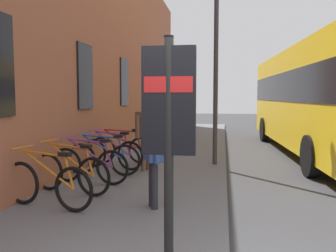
{
  "coord_description": "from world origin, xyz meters",
  "views": [
    {
      "loc": [
        -2.87,
        0.1,
        1.92
      ],
      "look_at": [
        3.64,
        1.11,
        1.36
      ],
      "focal_mm": 37.82,
      "sensor_mm": 36.0,
      "label": 1
    }
  ],
  "objects": [
    {
      "name": "bicycle_beside_lamp",
      "position": [
        3.96,
        2.81,
        0.51
      ],
      "size": [
        0.48,
        1.76,
        0.97
      ],
      "color": "black",
      "rests_on": "sidewalk_pavement"
    },
    {
      "name": "sidewalk_pavement",
      "position": [
        8.0,
        1.75,
        0.06
      ],
      "size": [
        24.0,
        3.5,
        0.12
      ],
      "primitive_type": "cube",
      "color": "slate",
      "rests_on": "ground"
    },
    {
      "name": "bicycle_nearest_sign",
      "position": [
        6.15,
        2.74,
        0.51
      ],
      "size": [
        0.48,
        1.76,
        0.97
      ],
      "color": "black",
      "rests_on": "sidewalk_pavement"
    },
    {
      "name": "ground",
      "position": [
        6.0,
        -1.0,
        0.0
      ],
      "size": [
        60.0,
        60.0,
        0.0
      ],
      "primitive_type": "plane",
      "color": "#38383A"
    },
    {
      "name": "street_lamp",
      "position": [
        6.47,
        0.3,
        3.29
      ],
      "size": [
        0.28,
        0.28,
        5.37
      ],
      "color": "#333338",
      "rests_on": "sidewalk_pavement"
    },
    {
      "name": "city_bus",
      "position": [
        9.24,
        -3.0,
        1.92
      ],
      "size": [
        10.61,
        3.04,
        3.35
      ],
      "color": "yellow",
      "rests_on": "ground"
    },
    {
      "name": "bicycle_under_window",
      "position": [
        2.32,
        2.87,
        0.51
      ],
      "size": [
        0.59,
        1.73,
        0.97
      ],
      "color": "black",
      "rests_on": "sidewalk_pavement"
    },
    {
      "name": "pedestrian_crossing_street",
      "position": [
        2.61,
        1.19,
        1.08
      ],
      "size": [
        0.55,
        0.4,
        1.57
      ],
      "color": "#26262D",
      "rests_on": "sidewalk_pavement"
    },
    {
      "name": "bicycle_leaning_wall",
      "position": [
        5.47,
        2.8,
        0.51
      ],
      "size": [
        0.62,
        1.72,
        0.97
      ],
      "color": "black",
      "rests_on": "sidewalk_pavement"
    },
    {
      "name": "bicycle_end_of_row",
      "position": [
        4.73,
        2.78,
        0.51
      ],
      "size": [
        0.48,
        1.77,
        0.97
      ],
      "color": "black",
      "rests_on": "sidewalk_pavement"
    },
    {
      "name": "station_facade",
      "position": [
        8.99,
        3.8,
        3.63
      ],
      "size": [
        22.0,
        0.65,
        7.27
      ],
      "color": "#9E563D",
      "rests_on": "ground"
    },
    {
      "name": "pedestrian_near_bus",
      "position": [
        5.39,
        1.93,
        1.13
      ],
      "size": [
        0.55,
        0.45,
        1.66
      ],
      "color": "brown",
      "rests_on": "sidewalk_pavement"
    },
    {
      "name": "bicycle_mid_rack",
      "position": [
        3.19,
        2.87,
        0.51
      ],
      "size": [
        0.62,
        1.72,
        0.97
      ],
      "color": "black",
      "rests_on": "sidewalk_pavement"
    },
    {
      "name": "transit_info_sign",
      "position": [
        0.67,
        0.64,
        1.72
      ],
      "size": [
        0.1,
        0.55,
        2.4
      ],
      "color": "black",
      "rests_on": "sidewalk_pavement"
    }
  ]
}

